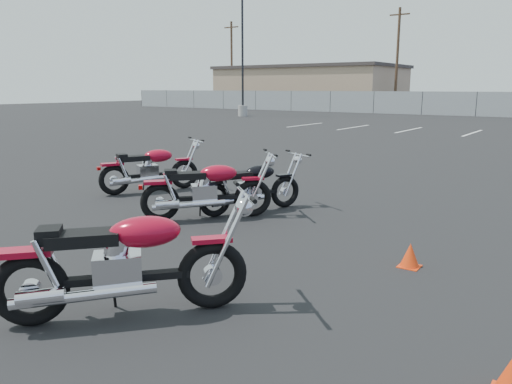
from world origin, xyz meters
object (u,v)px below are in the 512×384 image
Objects in this scene: motorcycle_front_red at (150,169)px; motorcycle_rear_red at (123,263)px; motorcycle_second_black at (251,186)px; motorcycle_third_red at (207,189)px.

motorcycle_rear_red reaches higher than motorcycle_front_red.
motorcycle_second_black is 4.17m from motorcycle_rear_red.
motorcycle_third_red is (-0.31, -0.80, 0.04)m from motorcycle_second_black.
motorcycle_third_red is 0.92× the size of motorcycle_rear_red.
motorcycle_third_red is at bearing -111.08° from motorcycle_second_black.
motorcycle_rear_red is at bearing -45.47° from motorcycle_front_red.
motorcycle_front_red is 2.58m from motorcycle_third_red.
motorcycle_front_red is 1.09× the size of motorcycle_third_red.
motorcycle_third_red is at bearing 118.26° from motorcycle_rear_red.
motorcycle_third_red reaches higher than motorcycle_second_black.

